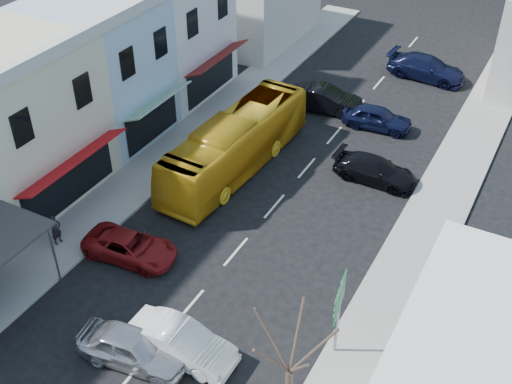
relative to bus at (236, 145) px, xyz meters
name	(u,v)px	position (x,y,z in m)	size (l,w,h in m)	color
ground	(190,306)	(3.47, -10.10, -1.55)	(120.00, 120.00, 0.00)	black
sidewalk_left	(175,150)	(-4.03, -0.10, -1.48)	(3.00, 52.00, 0.15)	gray
sidewalk_right	(428,227)	(10.97, -0.10, -1.48)	(3.00, 52.00, 0.15)	gray
shopfront_row	(36,107)	(-9.02, -5.10, 2.45)	(8.25, 30.00, 8.00)	silver
bus	(236,145)	(0.00, 0.00, 0.00)	(2.50, 11.60, 3.10)	gold
car_silver	(134,349)	(3.19, -13.52, -0.85)	(1.80, 4.40, 1.40)	#BABABF
car_white	(181,343)	(4.65, -12.44, -0.85)	(1.80, 4.40, 1.40)	silver
car_red	(130,245)	(-0.64, -8.72, -0.85)	(1.90, 4.60, 1.40)	maroon
car_black_near	(375,169)	(7.19, 2.56, -0.85)	(1.84, 4.50, 1.40)	black
car_navy_mid	(377,118)	(5.39, 7.95, -0.85)	(1.80, 4.40, 1.40)	black
car_black_far	(324,100)	(1.64, 8.47, -0.85)	(1.80, 4.40, 1.40)	black
car_navy_far	(426,69)	(6.08, 16.10, -0.85)	(1.84, 4.50, 1.40)	black
pedestrian_left	(56,229)	(-4.21, -9.67, -0.55)	(0.60, 0.40, 1.70)	black
direction_sign	(338,319)	(9.87, -9.46, 0.37)	(0.47, 1.73, 3.84)	#0B5C2B
street_tree	(290,372)	(9.77, -13.54, 1.76)	(2.48, 2.48, 6.63)	#32241C
traffic_signal	(499,42)	(10.07, 19.00, 0.88)	(0.67, 1.05, 4.86)	black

